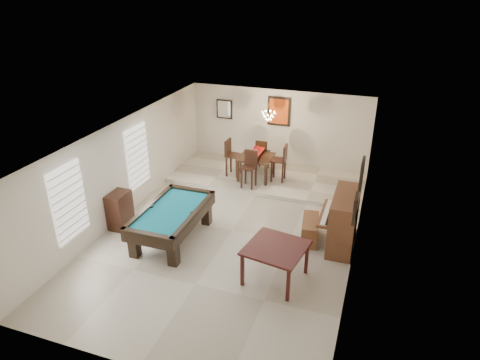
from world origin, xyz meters
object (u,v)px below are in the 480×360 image
Objects in this scene: dining_chair_east at (279,163)px; dining_chair_west at (234,158)px; dining_table at (256,165)px; chandelier at (269,113)px; piano_bench at (310,229)px; apothecary_chest at (120,210)px; dining_chair_north at (263,154)px; square_table at (275,263)px; dining_chair_south at (249,170)px; pool_table at (172,225)px; flower_vase at (256,149)px; upright_piano at (337,219)px.

dining_chair_west is at bearing -88.29° from dining_chair_east.
dining_table is 0.87× the size of dining_chair_east.
dining_chair_east is 1.94× the size of chandelier.
piano_bench is 4.80m from apothecary_chest.
dining_table is 0.72m from dining_chair_north.
dining_chair_south reaches higher than square_table.
dining_chair_north is at bearing 61.03° from apothecary_chest.
dining_table reaches higher than pool_table.
apothecary_chest is at bearing -123.23° from flower_vase.
square_table is at bearing -61.30° from dining_chair_south.
apothecary_chest is at bearing -168.85° from upright_piano.
dining_chair_west reaches higher than dining_chair_south.
chandelier reaches higher than pool_table.
flower_vase is (-1.83, 4.52, 0.67)m from square_table.
pool_table is 10.17× the size of flower_vase.
chandelier is at bearing -72.86° from dining_chair_west.
chandelier is (-1.92, 2.95, 1.93)m from piano_bench.
square_table is 5.15m from dining_chair_west.
apothecary_chest reaches higher than pool_table.
square_table is at bearing 11.69° from dining_chair_east.
flower_vase is at bearing -82.35° from dining_chair_west.
dining_chair_south reaches higher than pool_table.
dining_chair_south reaches higher than dining_chair_north.
dining_chair_north is at bearing 92.20° from dining_chair_south.
flower_vase is (-0.00, 0.00, 0.54)m from dining_table.
upright_piano is at bearing 3.86° from piano_bench.
pool_table is at bearing 166.05° from square_table.
dining_chair_south reaches higher than piano_bench.
pool_table is 3.96× the size of chandelier.
dining_chair_west is (-0.72, -0.05, 0.17)m from dining_table.
apothecary_chest is at bearing 64.43° from dining_chair_north.
upright_piano is (1.02, 1.81, 0.25)m from square_table.
piano_bench is 4.13m from dining_chair_north.
flower_vase is 0.23× the size of dining_chair_north.
dining_chair_north is (0.02, 1.41, -0.04)m from dining_chair_south.
chandelier is at bearing 54.98° from apothecary_chest.
dining_chair_east is at bearing 3.64° from flower_vase.
pool_table is at bearing -161.05° from piano_bench.
pool_table is 3.95m from upright_piano.
dining_table is 0.71m from dining_chair_south.
piano_bench is 0.87× the size of dining_chair_south.
square_table is 1.01× the size of dining_chair_east.
flower_vase is at bearing 92.42° from dining_chair_north.
upright_piano reaches higher than apothecary_chest.
chandelier is (0.32, 0.90, 1.52)m from dining_chair_south.
dining_chair_east is at bearing -82.48° from dining_chair_west.
dining_table is (2.46, 3.75, 0.06)m from apothecary_chest.
piano_bench is at bearing 126.08° from dining_chair_north.
dining_chair_east is at bearing 118.63° from piano_bench.
piano_bench is at bearing 77.05° from square_table.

